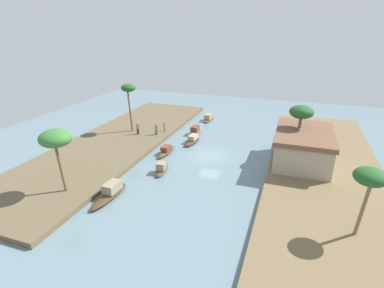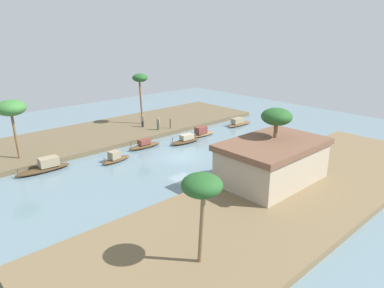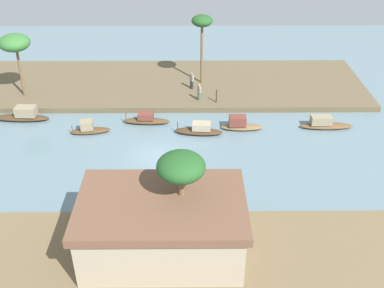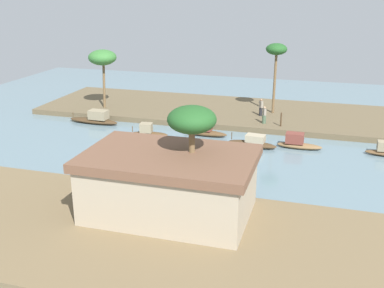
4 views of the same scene
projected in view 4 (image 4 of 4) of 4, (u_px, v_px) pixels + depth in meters
The scene contains 15 objects.
river_water at pixel (202, 157), 36.90m from camera, with size 67.32×67.32×0.00m, color slate.
riverbank_left at pixel (236, 112), 48.78m from camera, with size 40.94×11.73×0.52m, color brown.
riverbank_right at pixel (137, 236), 24.84m from camera, with size 40.94×11.73×0.52m, color brown.
sampan_with_tall_canopy at pixel (95, 119), 45.56m from camera, with size 5.23×1.42×1.36m.
sampan_foreground at pixel (148, 132), 41.78m from camera, with size 3.52×1.48×1.20m.
sampan_with_red_awning at pixel (298, 143), 38.72m from camera, with size 3.70×1.12×1.28m.
sampan_upstream_small at pixel (204, 131), 41.96m from camera, with size 4.18×1.16×1.07m.
sampan_downstream_large at pixel (253, 143), 39.01m from camera, with size 4.21×1.55×1.09m.
person_on_near_bank at pixel (261, 108), 46.21m from camera, with size 0.46×0.47×1.72m.
person_by_mooring at pixel (264, 116), 43.71m from camera, with size 0.50×0.50×1.63m.
mooring_post at pixel (281, 119), 42.84m from camera, with size 0.14×0.14×1.29m, color #4C3823.
palm_tree_left_near at pixel (276, 52), 45.70m from camera, with size 2.07×2.07×6.95m.
palm_tree_left_far at pixel (102, 58), 48.07m from camera, with size 2.89×2.89×6.05m.
palm_tree_right_tall at pixel (192, 122), 25.34m from camera, with size 2.70×2.70×6.21m.
riverside_building at pixel (170, 183), 26.19m from camera, with size 9.46×6.15×3.59m.
Camera 4 is at (-9.00, 33.39, 12.93)m, focal length 43.78 mm.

